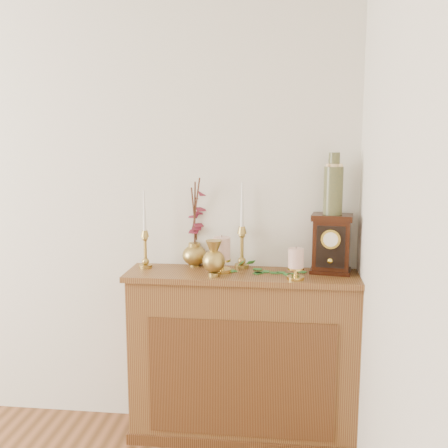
# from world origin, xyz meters

# --- Properties ---
(console_shelf) EXTENTS (1.24, 0.34, 0.93)m
(console_shelf) POSITION_xyz_m (1.40, 2.10, 0.44)
(console_shelf) COLOR brown
(console_shelf) RESTS_ON ground
(candlestick_left) EXTENTS (0.07, 0.07, 0.42)m
(candlestick_left) POSITION_xyz_m (0.86, 2.14, 1.07)
(candlestick_left) COLOR #A38841
(candlestick_left) RESTS_ON console_shelf
(candlestick_center) EXTENTS (0.08, 0.08, 0.47)m
(candlestick_center) POSITION_xyz_m (1.38, 2.21, 1.08)
(candlestick_center) COLOR #A38841
(candlestick_center) RESTS_ON console_shelf
(bud_vase) EXTENTS (0.12, 0.12, 0.19)m
(bud_vase) POSITION_xyz_m (1.25, 2.01, 1.02)
(bud_vase) COLOR #A38841
(bud_vase) RESTS_ON console_shelf
(ginger_jar) EXTENTS (0.20, 0.21, 0.49)m
(ginger_jar) POSITION_xyz_m (1.13, 2.24, 1.15)
(ginger_jar) COLOR #A38841
(ginger_jar) RESTS_ON console_shelf
(pillar_candle_left) EXTENTS (0.10, 0.10, 0.20)m
(pillar_candle_left) POSITION_xyz_m (1.28, 2.10, 1.03)
(pillar_candle_left) COLOR gold
(pillar_candle_left) RESTS_ON console_shelf
(pillar_candle_right) EXTENTS (0.09, 0.09, 0.17)m
(pillar_candle_right) POSITION_xyz_m (1.67, 2.00, 1.02)
(pillar_candle_right) COLOR gold
(pillar_candle_right) RESTS_ON console_shelf
(ivy_garland) EXTENTS (0.41, 0.16, 0.07)m
(ivy_garland) POSITION_xyz_m (1.51, 2.15, 0.94)
(ivy_garland) COLOR #2C712B
(ivy_garland) RESTS_ON console_shelf
(mantel_clock) EXTENTS (0.23, 0.17, 0.31)m
(mantel_clock) POSITION_xyz_m (1.85, 2.15, 1.08)
(mantel_clock) COLOR black
(mantel_clock) RESTS_ON console_shelf
(ceramic_vase) EXTENTS (0.10, 0.10, 0.32)m
(ceramic_vase) POSITION_xyz_m (1.85, 2.16, 1.38)
(ceramic_vase) COLOR #193228
(ceramic_vase) RESTS_ON mantel_clock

